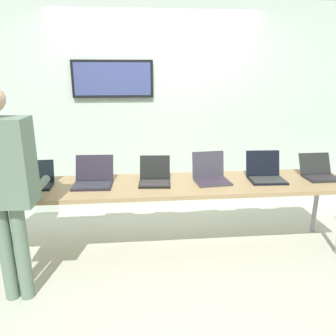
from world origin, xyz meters
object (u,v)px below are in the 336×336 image
object	(u,v)px
person	(4,178)
laptop_station_4	(265,173)
laptop_station_0	(35,181)
laptop_station_5	(319,172)
laptop_station_1	(93,179)
laptop_station_2	(155,177)
laptop_station_3	(211,175)
workbench	(164,188)

from	to	relation	value
person	laptop_station_4	bearing A→B (deg)	16.01
laptop_station_0	laptop_station_4	distance (m)	2.30
laptop_station_0	laptop_station_5	xyz separation A→B (m)	(2.88, -0.00, -0.00)
person	laptop_station_5	bearing A→B (deg)	13.05
laptop_station_0	laptop_station_5	bearing A→B (deg)	-0.07
laptop_station_4	laptop_station_0	bearing A→B (deg)	179.69
laptop_station_1	laptop_station_2	distance (m)	0.60
person	laptop_station_0	bearing A→B (deg)	89.82
laptop_station_1	laptop_station_2	xyz separation A→B (m)	(0.60, -0.00, -0.00)
laptop_station_1	person	world-z (taller)	person
laptop_station_3	laptop_station_5	distance (m)	1.15
workbench	laptop_station_5	size ratio (longest dim) A/B	10.95
laptop_station_3	person	world-z (taller)	person
laptop_station_2	laptop_station_4	world-z (taller)	laptop_station_4
laptop_station_4	person	xyz separation A→B (m)	(-2.30, -0.66, 0.24)
laptop_station_1	laptop_station_4	world-z (taller)	laptop_station_4
workbench	laptop_station_0	xyz separation A→B (m)	(-1.25, 0.05, 0.10)
laptop_station_1	laptop_station_5	size ratio (longest dim) A/B	1.13
workbench	laptop_station_0	world-z (taller)	laptop_station_0
laptop_station_2	laptop_station_5	size ratio (longest dim) A/B	1.06
laptop_station_2	laptop_station_5	distance (m)	1.72
laptop_station_1	laptop_station_3	distance (m)	1.17
workbench	laptop_station_2	bearing A→B (deg)	153.23
laptop_station_2	laptop_station_3	distance (m)	0.57
workbench	laptop_station_3	distance (m)	0.49
laptop_station_2	laptop_station_1	bearing A→B (deg)	179.68
workbench	laptop_station_3	xyz separation A→B (m)	(0.48, 0.04, 0.11)
laptop_station_1	person	bearing A→B (deg)	-129.94
workbench	laptop_station_2	world-z (taller)	laptop_station_2
laptop_station_0	person	bearing A→B (deg)	-90.18
laptop_station_1	person	xyz separation A→B (m)	(-0.56, -0.67, 0.25)
laptop_station_4	laptop_station_5	size ratio (longest dim) A/B	1.07
laptop_station_5	person	distance (m)	2.97
laptop_station_3	laptop_station_0	bearing A→B (deg)	179.81
laptop_station_5	laptop_station_1	bearing A→B (deg)	179.97
laptop_station_0	laptop_station_4	bearing A→B (deg)	-0.31
laptop_station_0	laptop_station_5	distance (m)	2.88
person	laptop_station_2	bearing A→B (deg)	29.80
laptop_station_0	laptop_station_2	world-z (taller)	laptop_station_2
laptop_station_0	laptop_station_4	size ratio (longest dim) A/B	0.95
workbench	laptop_station_1	world-z (taller)	laptop_station_1
laptop_station_0	person	xyz separation A→B (m)	(-0.00, -0.67, 0.25)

